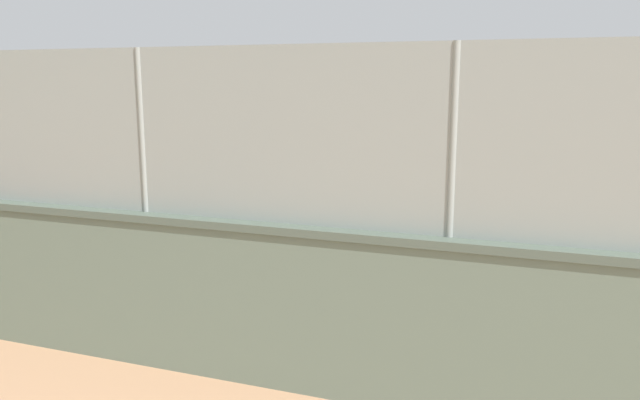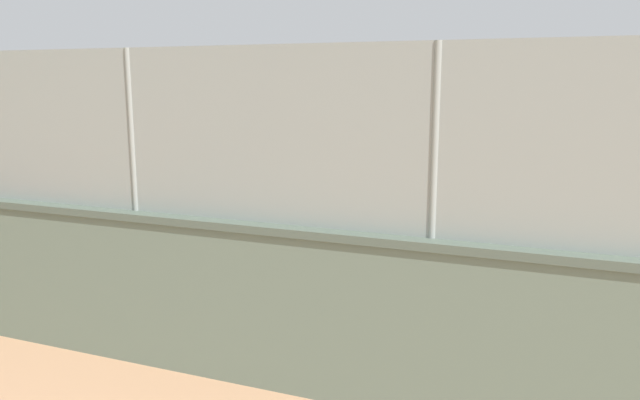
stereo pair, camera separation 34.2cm
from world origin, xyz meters
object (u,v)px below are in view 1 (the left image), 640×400
player_at_service_line (424,200)px  sports_ball (283,249)px  player_foreground_swinging (263,185)px  player_crossing_court (530,180)px

player_at_service_line → sports_ball: 2.84m
player_foreground_swinging → player_at_service_line: (-3.64, 0.64, 0.00)m
player_crossing_court → player_at_service_line: bearing=53.5°
player_foreground_swinging → player_crossing_court: player_crossing_court is taller
player_crossing_court → sports_ball: player_crossing_court is taller
player_foreground_swinging → sports_ball: player_foreground_swinging is taller
player_foreground_swinging → player_crossing_court: size_ratio=0.89×
player_foreground_swinging → player_at_service_line: bearing=170.0°
player_foreground_swinging → sports_ball: bearing=122.2°
player_at_service_line → player_crossing_court: player_crossing_court is taller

